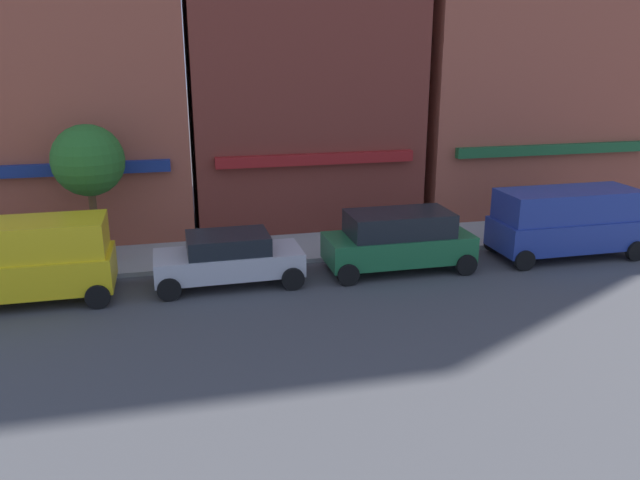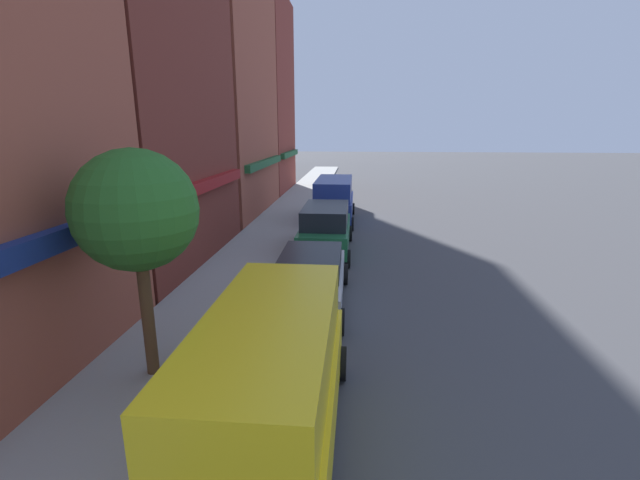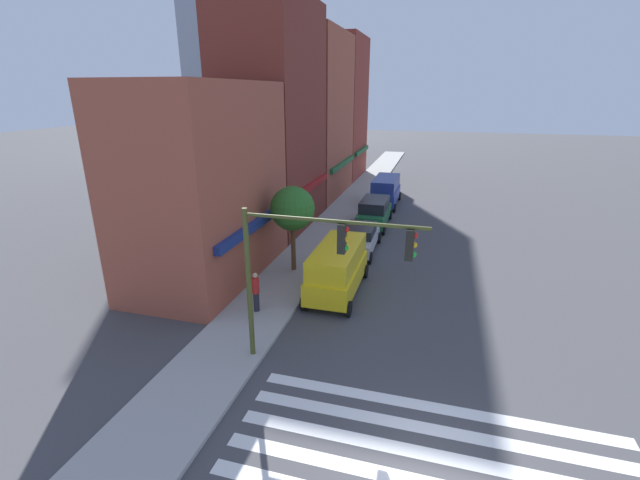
% 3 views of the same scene
% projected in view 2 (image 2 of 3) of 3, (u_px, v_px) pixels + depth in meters
% --- Properties ---
extents(storefront_row, '(36.95, 5.30, 14.74)m').
position_uv_depth(storefront_row, '(191.00, 90.00, 20.45)').
color(storefront_row, '#9E4C38').
rests_on(storefront_row, ground_plane).
extents(van_yellow, '(5.00, 2.22, 2.34)m').
position_uv_depth(van_yellow, '(270.00, 378.00, 6.50)').
color(van_yellow, yellow).
rests_on(van_yellow, ground_plane).
extents(sedan_silver, '(4.42, 2.02, 1.59)m').
position_uv_depth(sedan_silver, '(311.00, 277.00, 12.20)').
color(sedan_silver, '#B7B7BC').
rests_on(sedan_silver, ground_plane).
extents(suv_green, '(4.70, 2.12, 1.94)m').
position_uv_depth(suv_green, '(326.00, 228.00, 17.39)').
color(suv_green, '#1E6638').
rests_on(suv_green, ground_plane).
extents(van_blue, '(5.00, 2.22, 2.34)m').
position_uv_depth(van_blue, '(334.00, 198.00, 23.16)').
color(van_blue, navy).
rests_on(van_blue, ground_plane).
extents(street_tree, '(2.28, 2.28, 4.49)m').
position_uv_depth(street_tree, '(136.00, 212.00, 7.88)').
color(street_tree, brown).
rests_on(street_tree, sidewalk_left).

